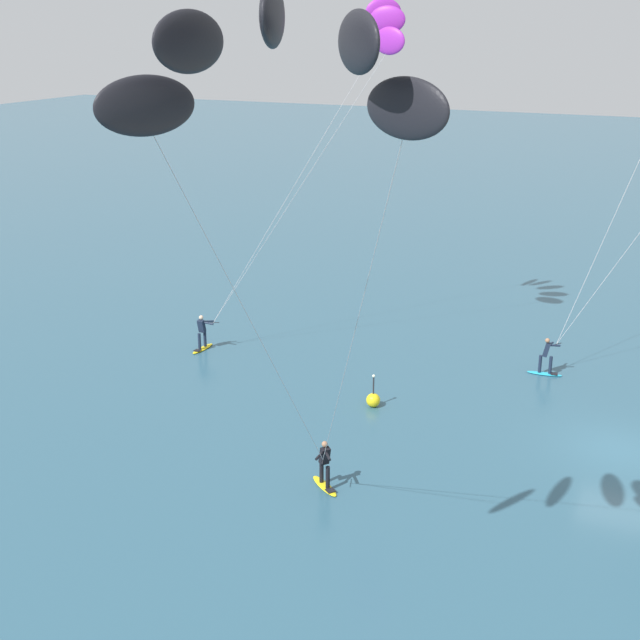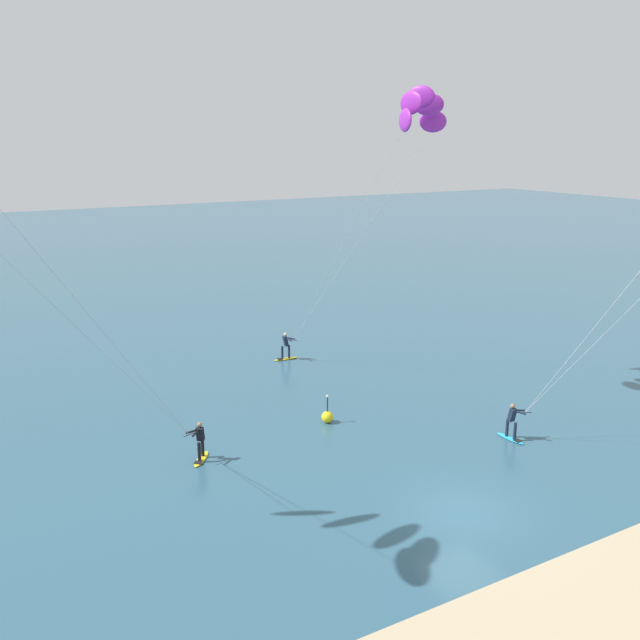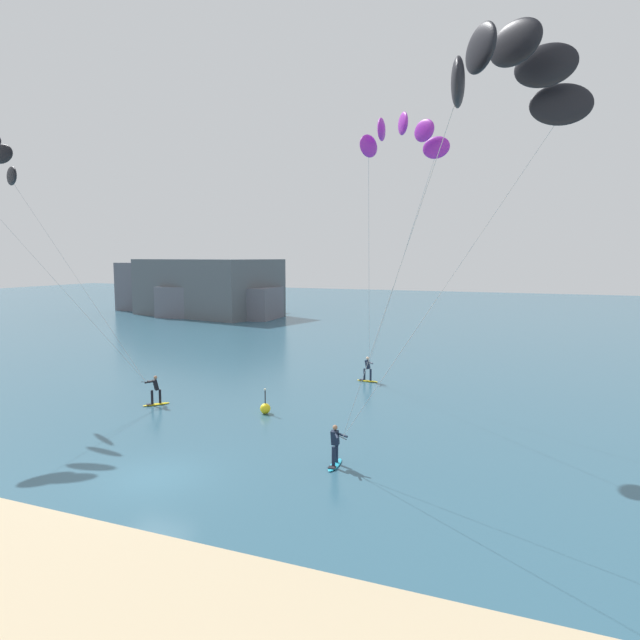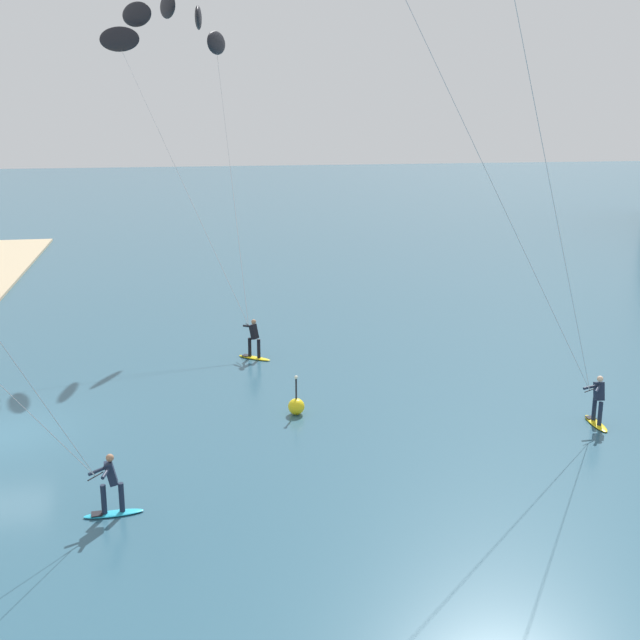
# 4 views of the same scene
# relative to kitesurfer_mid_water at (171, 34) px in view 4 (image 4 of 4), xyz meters

# --- Properties ---
(ground_plane) EXTENTS (240.00, 240.00, 0.00)m
(ground_plane) POSITION_rel_kitesurfer_mid_water_xyz_m (15.17, -5.85, -13.35)
(ground_plane) COLOR #2D566B
(kitesurfer_mid_water) EXTENTS (11.11, 6.80, 15.16)m
(kitesurfer_mid_water) POSITION_rel_kitesurfer_mid_water_xyz_m (0.00, 0.00, 0.00)
(kitesurfer_mid_water) COLOR yellow
(kitesurfer_mid_water) RESTS_ON ground
(marker_buoy) EXTENTS (0.56, 0.56, 1.38)m
(marker_buoy) POSITION_rel_kitesurfer_mid_water_xyz_m (14.99, 3.54, -13.06)
(marker_buoy) COLOR yellow
(marker_buoy) RESTS_ON ground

